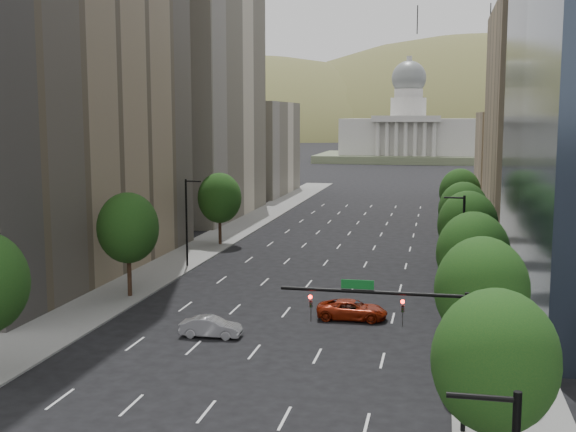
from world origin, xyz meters
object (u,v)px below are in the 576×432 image
Objects in this scene: traffic_signal at (413,327)px; capitol at (408,136)px; car_silver at (211,327)px; car_red_far at (352,310)px.

traffic_signal is 219.99m from capitol.
car_red_far reaches higher than car_silver.
traffic_signal is at bearing -166.20° from car_red_far.
capitol is at bearing 92.74° from traffic_signal.
car_silver is 11.16m from car_red_far.
traffic_signal reaches higher than car_red_far.
traffic_signal is 2.12× the size of car_silver.
car_silver is 0.81× the size of car_red_far.
traffic_signal is 0.15× the size of capitol.
capitol is 11.30× the size of car_red_far.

